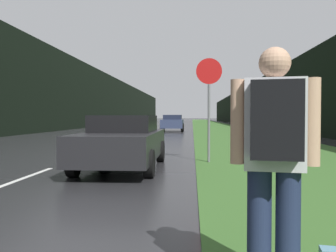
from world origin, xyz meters
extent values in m
cube|color=#386028|center=(6.67, 40.00, 0.01)|extent=(6.00, 240.00, 0.02)
cube|color=silver|center=(0.00, 8.70, 0.00)|extent=(0.12, 3.00, 0.01)
cube|color=silver|center=(0.00, 15.70, 0.00)|extent=(0.12, 3.00, 0.01)
cube|color=silver|center=(0.00, 22.70, 0.00)|extent=(0.12, 3.00, 0.01)
cube|color=silver|center=(0.00, 29.70, 0.00)|extent=(0.12, 3.00, 0.01)
cube|color=black|center=(-9.67, 50.00, 3.75)|extent=(2.00, 140.00, 7.51)
cube|color=black|center=(12.67, 50.00, 2.97)|extent=(2.00, 140.00, 5.95)
cylinder|color=slate|center=(4.05, 11.57, 1.11)|extent=(0.07, 0.07, 2.23)
cylinder|color=#B71414|center=(4.05, 11.57, 2.60)|extent=(0.73, 0.02, 0.73)
cylinder|color=#1E2847|center=(4.08, 4.10, 0.46)|extent=(0.18, 0.18, 0.92)
cylinder|color=#1E2847|center=(4.28, 4.06, 0.46)|extent=(0.18, 0.18, 0.92)
cube|color=silver|center=(4.18, 4.08, 1.25)|extent=(0.46, 0.31, 0.66)
sphere|color=tan|center=(4.18, 4.08, 1.70)|extent=(0.23, 0.23, 0.23)
cylinder|color=tan|center=(3.92, 4.12, 1.27)|extent=(0.10, 0.10, 0.63)
cylinder|color=tan|center=(4.44, 4.04, 1.27)|extent=(0.10, 0.10, 0.63)
cube|color=black|center=(4.14, 3.87, 1.29)|extent=(0.36, 0.23, 0.53)
cube|color=black|center=(1.84, 10.32, 0.60)|extent=(1.74, 4.39, 0.65)
cube|color=black|center=(1.84, 10.54, 1.13)|extent=(1.48, 1.98, 0.41)
cylinder|color=black|center=(2.66, 8.95, 0.31)|extent=(0.20, 0.61, 0.61)
cylinder|color=black|center=(1.01, 8.95, 0.31)|extent=(0.20, 0.61, 0.61)
cylinder|color=black|center=(2.66, 11.68, 0.31)|extent=(0.20, 0.61, 0.61)
cylinder|color=black|center=(1.01, 11.68, 0.31)|extent=(0.20, 0.61, 0.61)
cube|color=#2D3856|center=(1.84, 32.80, 0.68)|extent=(1.87, 4.08, 0.72)
cube|color=#1B2134|center=(1.84, 33.00, 1.25)|extent=(1.59, 1.84, 0.42)
cylinder|color=black|center=(2.72, 31.53, 0.36)|extent=(0.20, 0.71, 0.71)
cylinder|color=black|center=(0.95, 31.53, 0.36)|extent=(0.20, 0.71, 0.71)
cylinder|color=black|center=(2.72, 34.06, 0.36)|extent=(0.20, 0.71, 0.71)
cylinder|color=black|center=(0.95, 34.06, 0.36)|extent=(0.20, 0.71, 0.71)
cube|color=#BCBCBC|center=(-1.84, 43.75, 0.64)|extent=(1.78, 4.59, 0.70)
cube|color=slate|center=(-1.84, 43.52, 1.20)|extent=(1.51, 2.06, 0.43)
cylinder|color=black|center=(-2.68, 45.17, 0.32)|extent=(0.20, 0.65, 0.65)
cylinder|color=black|center=(-0.99, 45.17, 0.32)|extent=(0.20, 0.65, 0.65)
cylinder|color=black|center=(-2.68, 42.33, 0.32)|extent=(0.20, 0.65, 0.65)
cylinder|color=black|center=(-0.99, 42.33, 0.32)|extent=(0.20, 0.65, 0.65)
camera|label=1|loc=(3.58, 1.45, 1.31)|focal=38.00mm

